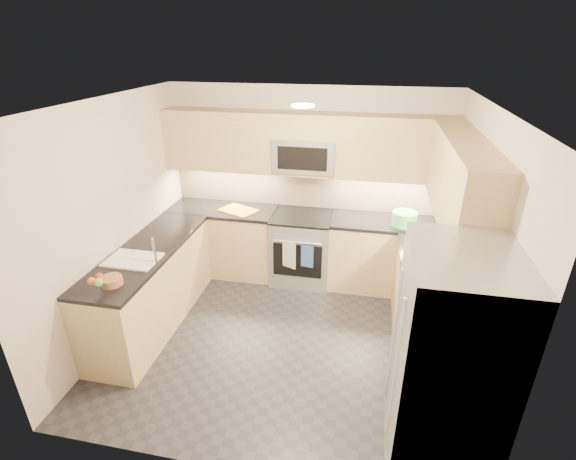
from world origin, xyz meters
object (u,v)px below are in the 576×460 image
Objects in this scene: gas_range at (302,249)px; refrigerator at (447,367)px; utensil_bowl at (405,219)px; fruit_basket at (111,281)px; microwave at (305,154)px; cutting_board at (238,210)px.

refrigerator is (1.45, -2.43, 0.45)m from gas_range.
refrigerator is 6.03× the size of utensil_bowl.
refrigerator is 2.93m from fruit_basket.
refrigerator is at bearing -59.12° from gas_range.
fruit_basket is at bearing -144.88° from utensil_bowl.
utensil_bowl is at bearing -3.01° from gas_range.
utensil_bowl is at bearing -8.62° from microwave.
cutting_board is at bearing 133.77° from refrigerator.
microwave reaches higher than fruit_basket.
gas_range is 1.25m from microwave.
fruit_basket is (-1.45, -1.97, 0.52)m from gas_range.
gas_range is 2.50m from fruit_basket.
refrigerator is 9.00× the size of fruit_basket.
fruit_basket is at bearing -126.28° from gas_range.
refrigerator is at bearing -46.23° from cutting_board.
microwave is 2.65m from fruit_basket.
microwave is 1.15m from cutting_board.
fruit_basket is (-2.71, -1.91, -0.05)m from utensil_bowl.
gas_range is at bearing 120.88° from refrigerator.
cutting_board is at bearing 178.83° from utensil_bowl.
microwave is 3.80× the size of fruit_basket.
gas_range is at bearing -90.00° from microwave.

